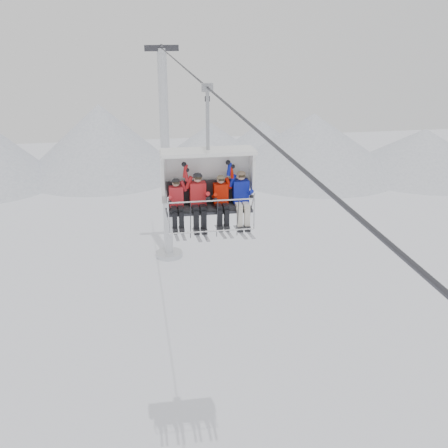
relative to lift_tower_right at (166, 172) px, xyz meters
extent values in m
cone|color=silver|center=(-5.00, 22.00, -2.28)|extent=(16.00, 16.00, 7.00)
cone|color=silver|center=(6.00, 21.00, -3.28)|extent=(14.00, 14.00, 5.00)
cone|color=silver|center=(16.00, 19.00, -2.78)|extent=(18.00, 18.00, 6.00)
cone|color=silver|center=(27.00, 17.00, -3.53)|extent=(16.00, 16.00, 4.50)
cone|color=silver|center=(12.00, 24.00, -3.53)|extent=(12.00, 12.00, 4.50)
cylinder|color=silver|center=(0.00, 0.00, 0.87)|extent=(0.56, 0.56, 13.30)
cylinder|color=silver|center=(0.00, 0.00, -5.63)|extent=(1.80, 1.80, 0.30)
cube|color=#313137|center=(0.00, 0.00, 7.52)|extent=(2.00, 0.35, 0.35)
cylinder|color=#313137|center=(0.00, -22.00, 7.52)|extent=(0.06, 50.00, 0.06)
cube|color=black|center=(0.00, -19.41, 4.17)|extent=(2.36, 0.55, 0.10)
cube|color=black|center=(0.00, -19.15, 4.56)|extent=(2.36, 0.10, 0.69)
cube|color=#313137|center=(0.00, -19.41, 4.08)|extent=(2.46, 0.60, 0.08)
cube|color=white|center=(0.00, -18.93, 4.99)|extent=(2.62, 0.10, 1.56)
cube|color=white|center=(0.00, -19.33, 5.77)|extent=(2.62, 0.90, 0.10)
cylinder|color=silver|center=(0.00, -19.96, 4.54)|extent=(2.40, 0.04, 0.04)
cylinder|color=silver|center=(0.00, -20.03, 3.67)|extent=(2.40, 0.04, 0.04)
cylinder|color=#94979C|center=(0.00, -19.31, 6.65)|extent=(0.10, 0.10, 1.75)
cube|color=#94979C|center=(0.00, -19.31, 7.52)|extent=(0.30, 0.18, 0.22)
cube|color=red|center=(-0.93, -19.37, 4.54)|extent=(0.39, 0.26, 0.58)
sphere|color=tan|center=(-0.93, -19.41, 4.95)|extent=(0.21, 0.21, 0.21)
cube|color=black|center=(-1.02, -19.81, 3.99)|extent=(0.13, 0.15, 0.46)
cube|color=black|center=(-0.83, -19.81, 3.99)|extent=(0.13, 0.15, 0.46)
cube|color=#B8BAC3|center=(-1.02, -19.91, 3.62)|extent=(0.09, 1.69, 0.26)
cube|color=#B8BAC3|center=(-0.83, -19.91, 3.62)|extent=(0.09, 1.69, 0.26)
cube|color=red|center=(-0.31, -19.37, 4.58)|extent=(0.45, 0.30, 0.66)
sphere|color=tan|center=(-0.31, -19.41, 5.06)|extent=(0.25, 0.25, 0.25)
cube|color=black|center=(-0.42, -19.81, 3.95)|extent=(0.15, 0.15, 0.54)
cube|color=black|center=(-0.21, -19.81, 3.95)|extent=(0.15, 0.15, 0.54)
cube|color=#B8BAC3|center=(-0.42, -19.91, 3.54)|extent=(0.10, 1.69, 0.26)
cube|color=#B8BAC3|center=(-0.21, -19.91, 3.54)|extent=(0.10, 1.69, 0.26)
cube|color=red|center=(0.35, -19.37, 4.55)|extent=(0.41, 0.27, 0.60)
sphere|color=tan|center=(0.35, -19.41, 4.97)|extent=(0.22, 0.22, 0.22)
cube|color=black|center=(0.25, -19.81, 3.98)|extent=(0.14, 0.15, 0.48)
cube|color=black|center=(0.44, -19.81, 3.98)|extent=(0.14, 0.15, 0.48)
cube|color=#B8BAC3|center=(0.25, -19.91, 3.60)|extent=(0.09, 1.69, 0.26)
cube|color=#B8BAC3|center=(0.44, -19.91, 3.60)|extent=(0.09, 1.69, 0.26)
cube|color=#0F1A9F|center=(0.93, -19.37, 4.58)|extent=(0.45, 0.30, 0.66)
sphere|color=tan|center=(0.93, -19.41, 5.06)|extent=(0.25, 0.25, 0.25)
cube|color=beige|center=(0.82, -19.81, 3.95)|extent=(0.15, 0.15, 0.54)
cube|color=beige|center=(1.04, -19.81, 3.95)|extent=(0.15, 0.15, 0.54)
cube|color=#B8BAC3|center=(0.82, -19.91, 3.54)|extent=(0.10, 1.69, 0.26)
cube|color=#B8BAC3|center=(1.04, -19.91, 3.54)|extent=(0.10, 1.69, 0.26)
camera|label=1|loc=(-2.11, -34.48, 9.34)|focal=45.00mm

